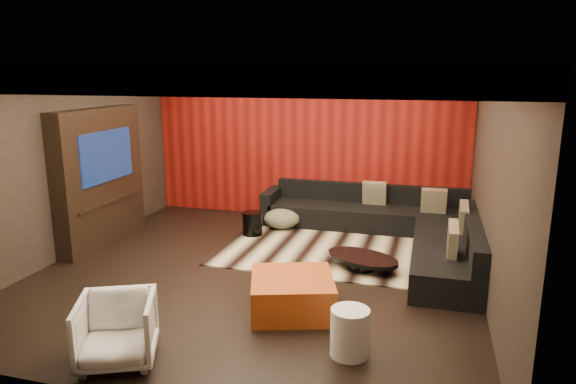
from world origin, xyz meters
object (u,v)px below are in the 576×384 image
(sectional_sofa, at_px, (392,227))
(white_side_table, at_px, (350,332))
(coffee_table, at_px, (362,262))
(armchair, at_px, (117,330))
(orange_ottoman, at_px, (292,294))
(drum_stool, at_px, (252,223))

(sectional_sofa, bearing_deg, white_side_table, -92.19)
(coffee_table, height_order, armchair, armchair)
(orange_ottoman, height_order, sectional_sofa, sectional_sofa)
(coffee_table, xyz_separation_m, orange_ottoman, (-0.63, -1.51, 0.10))
(white_side_table, relative_size, armchair, 0.67)
(orange_ottoman, bearing_deg, armchair, -131.77)
(white_side_table, bearing_deg, orange_ottoman, 135.52)
(drum_stool, xyz_separation_m, armchair, (0.05, -4.07, 0.11))
(drum_stool, distance_m, armchair, 4.07)
(white_side_table, height_order, orange_ottoman, white_side_table)
(coffee_table, relative_size, orange_ottoman, 1.15)
(drum_stool, xyz_separation_m, orange_ottoman, (1.40, -2.56, -0.01))
(drum_stool, height_order, white_side_table, white_side_table)
(coffee_table, bearing_deg, drum_stool, 152.46)
(orange_ottoman, xyz_separation_m, sectional_sofa, (0.94, 2.86, 0.05))
(orange_ottoman, relative_size, sectional_sofa, 0.26)
(armchair, xyz_separation_m, sectional_sofa, (2.29, 4.36, -0.07))
(white_side_table, bearing_deg, sectional_sofa, 87.81)
(drum_stool, height_order, armchair, armchair)
(drum_stool, bearing_deg, white_side_table, -56.72)
(white_side_table, bearing_deg, drum_stool, 123.28)
(coffee_table, xyz_separation_m, white_side_table, (0.17, -2.29, 0.13))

